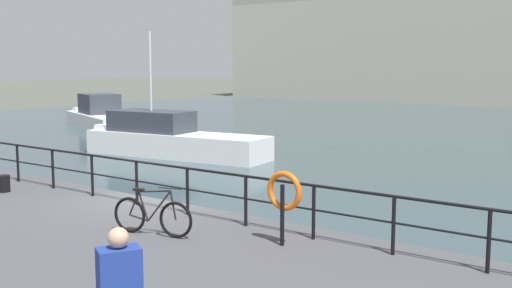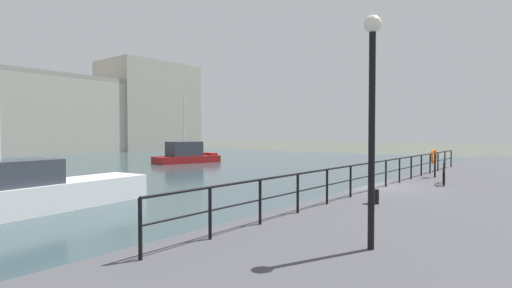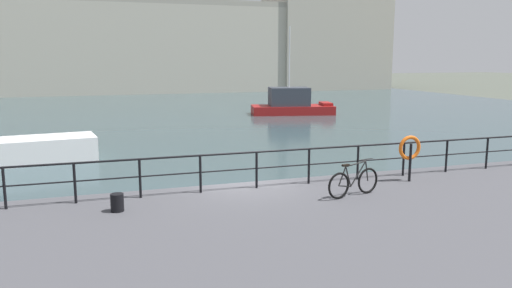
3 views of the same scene
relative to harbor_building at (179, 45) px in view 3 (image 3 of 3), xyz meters
name	(u,v)px [view 3 (image 3 of 3)]	position (x,y,z in m)	size (l,w,h in m)	color
ground_plane	(244,212)	(-7.63, -56.18, -6.33)	(240.00, 240.00, 0.00)	#4C5147
water_basin	(143,112)	(-7.63, -25.98, -6.33)	(80.00, 60.00, 0.01)	#33474C
harbor_building	(179,45)	(0.00, 0.00, 0.00)	(76.50, 11.16, 16.29)	#B2AD9E
moored_white_yacht	(291,104)	(3.86, -31.81, -5.44)	(7.12, 4.05, 7.14)	maroon
quay_railing	(257,163)	(-7.48, -56.93, -4.66)	(22.95, 0.07, 1.08)	black
parked_bicycle	(354,182)	(-5.27, -58.58, -5.01)	(1.73, 0.48, 0.98)	black
mooring_bollard	(117,203)	(-11.41, -57.99, -5.18)	(0.32, 0.32, 0.44)	black
life_ring_stand	(410,149)	(-2.83, -57.58, -4.43)	(0.75, 0.16, 1.40)	black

